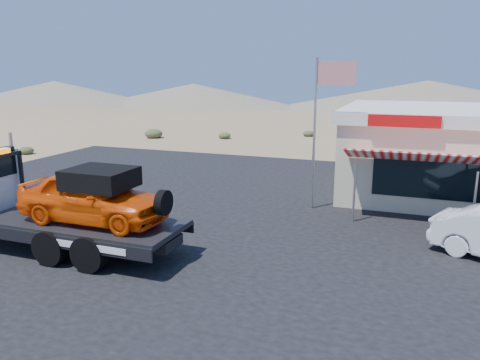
{
  "coord_description": "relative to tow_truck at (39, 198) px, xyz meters",
  "views": [
    {
      "loc": [
        8.32,
        -13.78,
        5.51
      ],
      "look_at": [
        2.39,
        2.28,
        1.5
      ],
      "focal_mm": 35.0,
      "sensor_mm": 36.0,
      "label": 1
    }
  ],
  "objects": [
    {
      "name": "tow_truck",
      "position": [
        0.0,
        0.0,
        0.0
      ],
      "size": [
        8.95,
        2.65,
        2.99
      ],
      "color": "black",
      "rests_on": "asphalt_lot"
    },
    {
      "name": "ground",
      "position": [
        2.55,
        2.67,
        -1.61
      ],
      "size": [
        120.0,
        120.0,
        0.0
      ],
      "primitive_type": "plane",
      "color": "#8B6E4F",
      "rests_on": "ground"
    },
    {
      "name": "desert_scrub",
      "position": [
        -9.91,
        14.34,
        -1.3
      ],
      "size": [
        21.55,
        35.2,
        0.79
      ],
      "color": "#3D4726",
      "rests_on": "ground"
    },
    {
      "name": "distant_hills",
      "position": [
        -7.22,
        57.81,
        0.28
      ],
      "size": [
        126.0,
        48.0,
        4.2
      ],
      "color": "#726B59",
      "rests_on": "ground"
    },
    {
      "name": "flagpole",
      "position": [
        7.49,
        7.17,
        2.15
      ],
      "size": [
        1.55,
        0.1,
        6.0
      ],
      "color": "#99999E",
      "rests_on": "asphalt_lot"
    },
    {
      "name": "jerky_store",
      "position": [
        13.05,
        11.64,
        0.38
      ],
      "size": [
        10.4,
        9.97,
        3.9
      ],
      "color": "beige",
      "rests_on": "asphalt_lot"
    },
    {
      "name": "asphalt_lot",
      "position": [
        4.55,
        5.67,
        -1.6
      ],
      "size": [
        32.0,
        24.0,
        0.02
      ],
      "primitive_type": "cube",
      "color": "black",
      "rests_on": "ground"
    }
  ]
}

